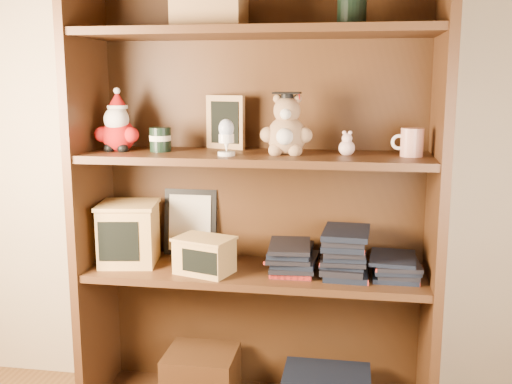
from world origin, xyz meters
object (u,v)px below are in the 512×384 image
(bookcase, at_px, (258,201))
(treats_box, at_px, (129,233))
(grad_teddy_bear, at_px, (287,130))
(teacher_mug, at_px, (411,142))

(bookcase, distance_m, treats_box, 0.47)
(grad_teddy_bear, height_order, treats_box, grad_teddy_bear)
(grad_teddy_bear, bearing_deg, treats_box, 179.45)
(bookcase, bearing_deg, grad_teddy_bear, -28.63)
(teacher_mug, distance_m, treats_box, 1.01)
(bookcase, height_order, treats_box, bookcase)
(bookcase, xyz_separation_m, grad_teddy_bear, (0.10, -0.06, 0.25))
(bookcase, bearing_deg, teacher_mug, -5.77)
(bookcase, height_order, grad_teddy_bear, bookcase)
(grad_teddy_bear, relative_size, treats_box, 0.91)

